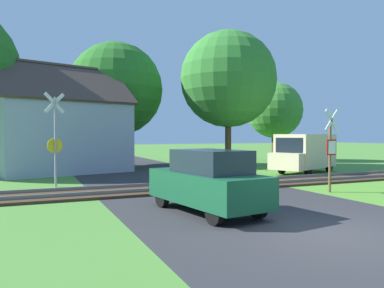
# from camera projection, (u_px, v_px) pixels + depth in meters

# --- Properties ---
(ground_plane) EXTENTS (160.00, 160.00, 0.00)m
(ground_plane) POSITION_uv_depth(u_px,v_px,m) (328.00, 234.00, 8.24)
(ground_plane) COLOR #4C8433
(road_asphalt) EXTENTS (7.84, 80.00, 0.01)m
(road_asphalt) POSITION_uv_depth(u_px,v_px,m) (274.00, 216.00, 10.08)
(road_asphalt) COLOR #2D2D30
(road_asphalt) RESTS_ON ground
(rail_track) EXTENTS (60.00, 2.60, 0.22)m
(rail_track) POSITION_uv_depth(u_px,v_px,m) (190.00, 187.00, 15.33)
(rail_track) COLOR #422D1E
(rail_track) RESTS_ON ground
(stop_sign_near) EXTENTS (0.86, 0.24, 3.18)m
(stop_sign_near) POSITION_uv_depth(u_px,v_px,m) (331.00, 147.00, 14.25)
(stop_sign_near) COLOR brown
(stop_sign_near) RESTS_ON ground
(crossing_sign_far) EXTENTS (0.85, 0.28, 3.98)m
(crossing_sign_far) POSITION_uv_depth(u_px,v_px,m) (55.00, 136.00, 15.72)
(crossing_sign_far) COLOR #9E9EA5
(crossing_sign_far) RESTS_ON ground
(house) EXTENTS (8.77, 7.77, 6.47)m
(house) POSITION_uv_depth(u_px,v_px,m) (59.00, 134.00, 22.36)
(house) COLOR #99A3B7
(house) RESTS_ON ground
(tree_right) EXTENTS (6.66, 6.66, 9.39)m
(tree_right) POSITION_uv_depth(u_px,v_px,m) (228.00, 79.00, 25.85)
(tree_right) COLOR #513823
(tree_right) RESTS_ON ground
(tree_far) EXTENTS (4.77, 4.77, 6.72)m
(tree_far) POSITION_uv_depth(u_px,v_px,m) (275.00, 110.00, 31.93)
(tree_far) COLOR #513823
(tree_far) RESTS_ON ground
(tree_center) EXTENTS (6.70, 6.70, 8.85)m
(tree_center) POSITION_uv_depth(u_px,v_px,m) (116.00, 89.00, 26.87)
(tree_center) COLOR #513823
(tree_center) RESTS_ON ground
(mail_truck) EXTENTS (5.22, 3.74, 2.24)m
(mail_truck) POSITION_uv_depth(u_px,v_px,m) (305.00, 152.00, 21.46)
(mail_truck) COLOR beige
(mail_truck) RESTS_ON ground
(parked_car) EXTENTS (2.25, 4.21, 1.78)m
(parked_car) POSITION_uv_depth(u_px,v_px,m) (208.00, 181.00, 10.52)
(parked_car) COLOR #144C2D
(parked_car) RESTS_ON ground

